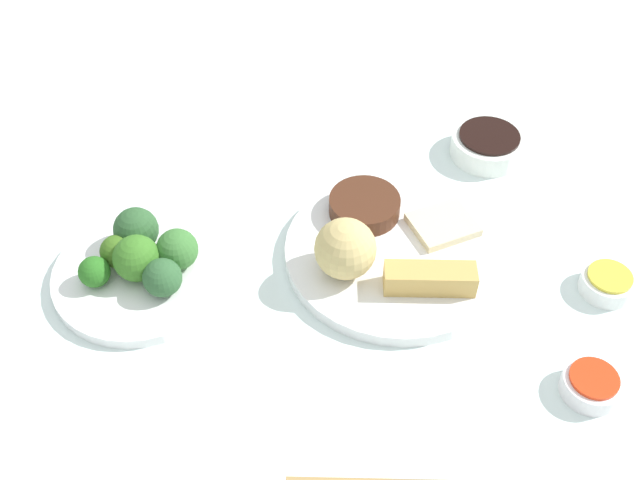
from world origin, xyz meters
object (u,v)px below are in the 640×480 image
object	(u,v)px
sauce_ramekin_sweet_and_sour	(591,385)
sauce_ramekin_hot_mustard	(607,284)
main_plate	(394,253)
soy_sauce_bowl	(487,146)
broccoli_plate	(142,273)

from	to	relation	value
sauce_ramekin_sweet_and_sour	sauce_ramekin_hot_mustard	bearing A→B (deg)	68.96
main_plate	soy_sauce_bowl	distance (m)	0.24
soy_sauce_bowl	sauce_ramekin_hot_mustard	size ratio (longest dim) A/B	1.63
broccoli_plate	soy_sauce_bowl	bearing A→B (deg)	27.06
main_plate	soy_sauce_bowl	xyz separation A→B (m)	(0.14, 0.19, 0.01)
soy_sauce_bowl	sauce_ramekin_hot_mustard	distance (m)	0.26
soy_sauce_bowl	sauce_ramekin_sweet_and_sour	distance (m)	0.38
main_plate	broccoli_plate	xyz separation A→B (m)	(-0.30, -0.03, -0.00)
sauce_ramekin_sweet_and_sour	sauce_ramekin_hot_mustard	xyz separation A→B (m)	(0.05, 0.14, 0.00)
soy_sauce_bowl	sauce_ramekin_sweet_and_sour	bearing A→B (deg)	-82.73
soy_sauce_bowl	broccoli_plate	bearing A→B (deg)	-152.94
main_plate	broccoli_plate	distance (m)	0.30
main_plate	broccoli_plate	world-z (taller)	main_plate
sauce_ramekin_sweet_and_sour	broccoli_plate	bearing A→B (deg)	162.31
main_plate	broccoli_plate	size ratio (longest dim) A/B	1.30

